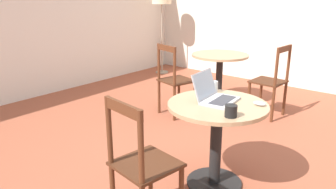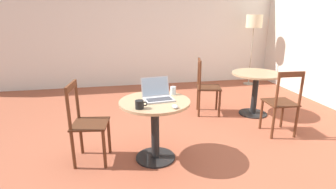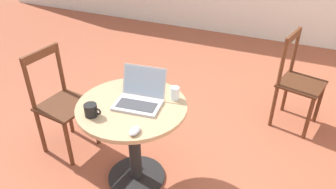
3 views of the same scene
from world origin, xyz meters
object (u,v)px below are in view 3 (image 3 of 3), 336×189
chair_mid_left (297,82)px  drinking_glass (175,93)px  laptop (140,97)px  mug (91,110)px  chair_near_left (61,104)px  cafe_table_near (133,126)px  mouse (135,131)px

chair_mid_left → drinking_glass: bearing=-126.5°
laptop → drinking_glass: size_ratio=3.70×
laptop → drinking_glass: 0.25m
chair_mid_left → mug: bearing=-129.6°
laptop → mug: 0.35m
chair_near_left → chair_mid_left: (1.80, 1.17, 0.00)m
cafe_table_near → drinking_glass: size_ratio=8.30×
cafe_table_near → laptop: size_ratio=2.24×
cafe_table_near → laptop: (0.04, 0.05, 0.23)m
cafe_table_near → laptop: 0.24m
laptop → mouse: 0.34m
laptop → chair_mid_left: bearing=50.4°
mouse → mug: size_ratio=0.81×
mouse → cafe_table_near: bearing=122.1°
chair_near_left → mouse: size_ratio=9.22×
mug → mouse: bearing=-8.1°
chair_near_left → chair_mid_left: bearing=33.0°
laptop → mouse: size_ratio=3.50×
chair_mid_left → mouse: size_ratio=9.22×
cafe_table_near → drinking_glass: drinking_glass is taller
cafe_table_near → chair_near_left: (-0.75, 0.10, -0.07)m
chair_mid_left → mouse: (-0.88, -1.54, 0.27)m
chair_mid_left → cafe_table_near: bearing=-129.5°
cafe_table_near → chair_mid_left: 1.65m
mouse → drinking_glass: bearing=80.1°
chair_near_left → mug: 0.72m
chair_near_left → mug: (0.57, -0.32, 0.30)m
chair_near_left → drinking_glass: bearing=5.0°
mouse → mug: mug is taller
cafe_table_near → mug: (-0.18, -0.22, 0.23)m
chair_mid_left → laptop: laptop is taller
drinking_glass → mouse: bearing=-99.9°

